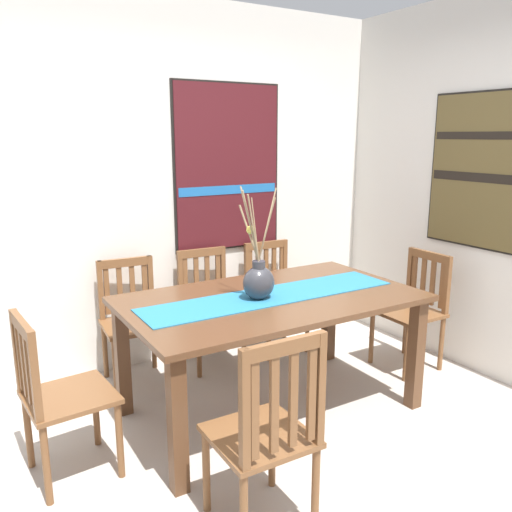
{
  "coord_description": "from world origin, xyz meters",
  "views": [
    {
      "loc": [
        -1.49,
        -1.91,
        1.73
      ],
      "look_at": [
        0.14,
        0.82,
        0.99
      ],
      "focal_mm": 36.85,
      "sensor_mm": 36.0,
      "label": 1
    }
  ],
  "objects_px": {
    "chair_5": "(267,432)",
    "chair_0": "(58,394)",
    "chair_4": "(209,304)",
    "dining_table": "(271,312)",
    "chair_1": "(132,319)",
    "centerpiece_vase": "(258,280)",
    "chair_2": "(414,307)",
    "painting_on_back_wall": "(227,168)",
    "chair_3": "(274,293)",
    "painting_on_side_wall": "(482,171)"
  },
  "relations": [
    {
      "from": "dining_table",
      "to": "chair_5",
      "type": "xyz_separation_m",
      "value": [
        -0.58,
        -0.88,
        -0.18
      ]
    },
    {
      "from": "chair_0",
      "to": "chair_2",
      "type": "distance_m",
      "value": 2.57
    },
    {
      "from": "chair_0",
      "to": "chair_1",
      "type": "height_order",
      "value": "chair_0"
    },
    {
      "from": "chair_5",
      "to": "painting_on_side_wall",
      "type": "height_order",
      "value": "painting_on_side_wall"
    },
    {
      "from": "centerpiece_vase",
      "to": "chair_0",
      "type": "relative_size",
      "value": 0.76
    },
    {
      "from": "chair_0",
      "to": "chair_1",
      "type": "xyz_separation_m",
      "value": [
        0.67,
        0.89,
        -0.0
      ]
    },
    {
      "from": "chair_1",
      "to": "painting_on_back_wall",
      "type": "distance_m",
      "value": 1.38
    },
    {
      "from": "painting_on_back_wall",
      "to": "centerpiece_vase",
      "type": "bearing_deg",
      "value": -109.35
    },
    {
      "from": "dining_table",
      "to": "chair_4",
      "type": "relative_size",
      "value": 2.06
    },
    {
      "from": "chair_4",
      "to": "painting_on_side_wall",
      "type": "height_order",
      "value": "painting_on_side_wall"
    },
    {
      "from": "centerpiece_vase",
      "to": "chair_0",
      "type": "xyz_separation_m",
      "value": [
        -1.18,
        -0.01,
        -0.42
      ]
    },
    {
      "from": "chair_0",
      "to": "chair_3",
      "type": "bearing_deg",
      "value": 25.67
    },
    {
      "from": "chair_3",
      "to": "chair_4",
      "type": "distance_m",
      "value": 0.59
    },
    {
      "from": "chair_2",
      "to": "painting_on_back_wall",
      "type": "bearing_deg",
      "value": 132.29
    },
    {
      "from": "chair_0",
      "to": "chair_5",
      "type": "height_order",
      "value": "chair_5"
    },
    {
      "from": "chair_1",
      "to": "chair_5",
      "type": "height_order",
      "value": "chair_5"
    },
    {
      "from": "chair_3",
      "to": "painting_on_back_wall",
      "type": "xyz_separation_m",
      "value": [
        -0.29,
        0.23,
        1.01
      ]
    },
    {
      "from": "chair_2",
      "to": "chair_4",
      "type": "bearing_deg",
      "value": 146.12
    },
    {
      "from": "chair_1",
      "to": "painting_on_side_wall",
      "type": "height_order",
      "value": "painting_on_side_wall"
    },
    {
      "from": "painting_on_side_wall",
      "to": "chair_3",
      "type": "bearing_deg",
      "value": 133.71
    },
    {
      "from": "centerpiece_vase",
      "to": "chair_0",
      "type": "distance_m",
      "value": 1.25
    },
    {
      "from": "chair_0",
      "to": "chair_3",
      "type": "xyz_separation_m",
      "value": [
        1.87,
        0.9,
        0.0
      ]
    },
    {
      "from": "chair_4",
      "to": "chair_5",
      "type": "bearing_deg",
      "value": -108.21
    },
    {
      "from": "dining_table",
      "to": "chair_4",
      "type": "height_order",
      "value": "chair_4"
    },
    {
      "from": "centerpiece_vase",
      "to": "chair_2",
      "type": "height_order",
      "value": "centerpiece_vase"
    },
    {
      "from": "chair_0",
      "to": "chair_4",
      "type": "bearing_deg",
      "value": 35.25
    },
    {
      "from": "chair_2",
      "to": "chair_5",
      "type": "height_order",
      "value": "chair_5"
    },
    {
      "from": "chair_4",
      "to": "chair_5",
      "type": "height_order",
      "value": "chair_5"
    },
    {
      "from": "chair_1",
      "to": "chair_5",
      "type": "relative_size",
      "value": 0.92
    },
    {
      "from": "chair_5",
      "to": "chair_2",
      "type": "bearing_deg",
      "value": 25.7
    },
    {
      "from": "chair_3",
      "to": "painting_on_side_wall",
      "type": "bearing_deg",
      "value": -46.29
    },
    {
      "from": "centerpiece_vase",
      "to": "chair_1",
      "type": "height_order",
      "value": "centerpiece_vase"
    },
    {
      "from": "chair_5",
      "to": "chair_0",
      "type": "bearing_deg",
      "value": 129.1
    },
    {
      "from": "dining_table",
      "to": "painting_on_back_wall",
      "type": "bearing_deg",
      "value": 75.18
    },
    {
      "from": "dining_table",
      "to": "painting_on_side_wall",
      "type": "bearing_deg",
      "value": -7.36
    },
    {
      "from": "chair_2",
      "to": "painting_on_side_wall",
      "type": "relative_size",
      "value": 0.8
    },
    {
      "from": "centerpiece_vase",
      "to": "chair_5",
      "type": "xyz_separation_m",
      "value": [
        -0.48,
        -0.87,
        -0.4
      ]
    },
    {
      "from": "chair_2",
      "to": "painting_on_back_wall",
      "type": "relative_size",
      "value": 0.67
    },
    {
      "from": "centerpiece_vase",
      "to": "chair_4",
      "type": "bearing_deg",
      "value": 83.71
    },
    {
      "from": "chair_4",
      "to": "painting_on_back_wall",
      "type": "height_order",
      "value": "painting_on_back_wall"
    },
    {
      "from": "chair_2",
      "to": "painting_on_back_wall",
      "type": "xyz_separation_m",
      "value": [
        -0.99,
        1.09,
        1.01
      ]
    },
    {
      "from": "centerpiece_vase",
      "to": "chair_1",
      "type": "xyz_separation_m",
      "value": [
        -0.51,
        0.89,
        -0.43
      ]
    },
    {
      "from": "chair_1",
      "to": "painting_on_side_wall",
      "type": "bearing_deg",
      "value": -25.88
    },
    {
      "from": "dining_table",
      "to": "chair_1",
      "type": "bearing_deg",
      "value": 124.91
    },
    {
      "from": "chair_2",
      "to": "dining_table",
      "type": "bearing_deg",
      "value": -179.13
    },
    {
      "from": "chair_1",
      "to": "chair_4",
      "type": "height_order",
      "value": "same"
    },
    {
      "from": "chair_5",
      "to": "painting_on_side_wall",
      "type": "distance_m",
      "value": 2.51
    },
    {
      "from": "chair_1",
      "to": "chair_3",
      "type": "xyz_separation_m",
      "value": [
        1.19,
        0.0,
        0.0
      ]
    },
    {
      "from": "chair_1",
      "to": "chair_0",
      "type": "bearing_deg",
      "value": -126.95
    },
    {
      "from": "chair_3",
      "to": "painting_on_side_wall",
      "type": "distance_m",
      "value": 1.81
    }
  ]
}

